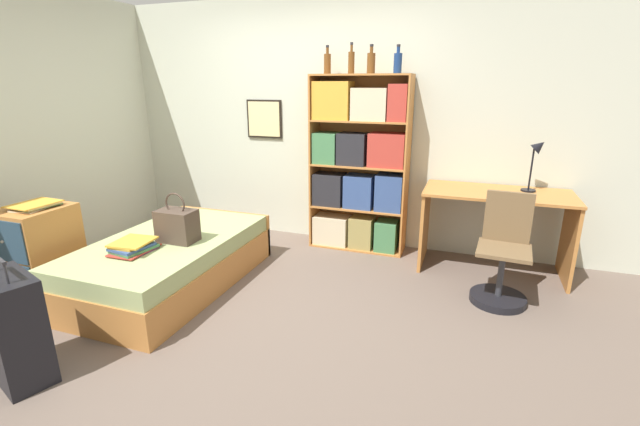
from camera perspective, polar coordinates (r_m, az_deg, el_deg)
ground_plane at (r=3.71m, az=-9.94°, el=-10.99°), size 14.00×14.00×0.00m
wall_back at (r=4.81m, az=-0.90°, el=11.87°), size 10.00×0.09×2.60m
wall_left at (r=4.87m, az=-34.96°, el=8.94°), size 0.06×10.00×2.60m
bed at (r=4.02m, az=-19.13°, el=-6.06°), size 1.05×1.82×0.44m
handbag at (r=3.80m, az=-18.51°, el=-1.53°), size 0.32×0.21×0.42m
book_stack_on_bed at (r=3.71m, az=-23.64°, el=-4.11°), size 0.30×0.36×0.09m
suitcase at (r=3.18m, az=-35.71°, el=-12.41°), size 0.51×0.39×0.80m
dresser at (r=4.29m, az=-33.37°, el=-4.26°), size 0.48×0.54×0.75m
magazine_pile_on_dresser at (r=4.16m, az=-33.74°, el=0.84°), size 0.29×0.35×0.04m
bookcase at (r=4.48m, az=5.15°, el=6.09°), size 1.00×0.33×1.81m
bottle_green at (r=4.54m, az=0.99°, el=19.36°), size 0.07×0.07×0.27m
bottle_brown at (r=4.42m, az=4.20°, el=19.46°), size 0.06×0.06×0.29m
bottle_clear at (r=4.35m, az=6.83°, el=19.31°), size 0.08×0.08×0.27m
bottle_blue at (r=4.36m, az=10.33°, el=19.14°), size 0.08×0.08×0.26m
desk at (r=4.29m, az=22.32°, el=-0.35°), size 1.30×0.64×0.78m
desk_lamp at (r=4.30m, az=26.95°, el=6.90°), size 0.18×0.13×0.49m
desk_chair at (r=3.80m, az=23.06°, el=-6.65°), size 0.44×0.44×0.89m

